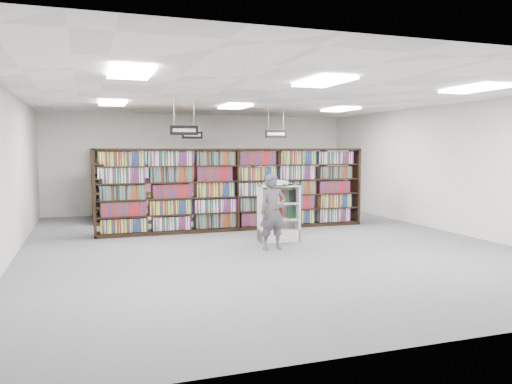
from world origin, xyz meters
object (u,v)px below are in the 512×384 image
object	(u,v)px
endcap_display	(278,221)
shopper	(273,212)
bookshelf_row_near	(235,189)
open_book	(282,184)

from	to	relation	value
endcap_display	shopper	distance (m)	1.05
bookshelf_row_near	shopper	bearing A→B (deg)	-89.72
bookshelf_row_near	open_book	bearing A→B (deg)	-74.06
endcap_display	shopper	bearing A→B (deg)	-110.91
open_book	shopper	world-z (taller)	shopper
bookshelf_row_near	endcap_display	world-z (taller)	bookshelf_row_near
shopper	open_book	bearing A→B (deg)	54.72
endcap_display	open_book	distance (m)	0.86
open_book	shopper	xyz separation A→B (m)	(-0.53, -0.80, -0.52)
endcap_display	open_book	size ratio (longest dim) A/B	1.61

